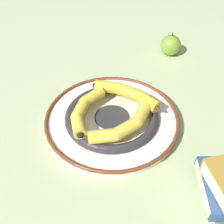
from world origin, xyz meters
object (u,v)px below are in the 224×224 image
Objects in this scene: banana_b at (123,127)px; banana_c at (129,94)px; decorative_bowl at (112,118)px; banana_a at (85,109)px; apple at (171,45)px.

banana_b is 0.94× the size of banana_c.
banana_b is at bearing -119.88° from decorative_bowl.
banana_c reaches higher than banana_a.
decorative_bowl is 0.08m from banana_a.
apple is at bearing 8.65° from decorative_bowl.
decorative_bowl is at bearing 74.33° from banana_b.
banana_c is 0.34m from apple.
apple reaches higher than banana_b.
decorative_bowl is at bearing 108.02° from banana_a.
decorative_bowl is at bearing -171.35° from apple.
banana_b reaches higher than decorative_bowl.
banana_b is (0.01, -0.12, 0.00)m from banana_a.
banana_a and banana_b have the same top height.
decorative_bowl is 0.08m from banana_c.
banana_c reaches higher than banana_b.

